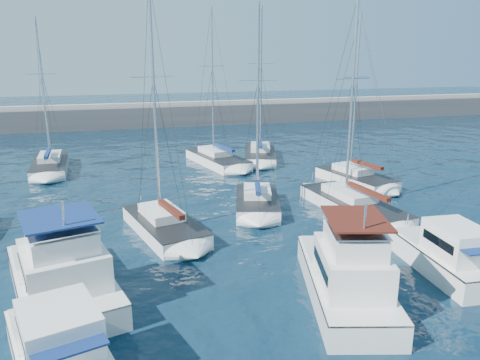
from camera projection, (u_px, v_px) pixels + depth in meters
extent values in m
plane|color=black|center=(240.00, 273.00, 23.74)|extent=(220.00, 220.00, 0.00)
cube|color=#424244|center=(151.00, 119.00, 71.84)|extent=(160.00, 6.00, 4.00)
cube|color=gray|center=(150.00, 104.00, 71.26)|extent=(160.00, 1.20, 0.50)
cube|color=white|center=(60.00, 360.00, 16.42)|extent=(4.35, 6.61, 1.60)
cube|color=#262628|center=(57.00, 342.00, 16.22)|extent=(4.40, 6.62, 0.08)
cube|color=white|center=(59.00, 330.00, 15.39)|extent=(3.03, 3.36, 1.60)
cube|color=black|center=(59.00, 328.00, 15.37)|extent=(2.92, 2.83, 0.45)
cube|color=navy|center=(66.00, 340.00, 14.40)|extent=(2.63, 2.40, 0.07)
cube|color=silver|center=(63.00, 288.00, 21.47)|extent=(5.90, 9.39, 1.60)
cube|color=#262628|center=(61.00, 273.00, 21.27)|extent=(5.97, 9.41, 0.08)
cube|color=silver|center=(64.00, 265.00, 20.16)|extent=(4.17, 4.72, 1.60)
cube|color=black|center=(63.00, 263.00, 20.14)|extent=(4.03, 3.96, 0.45)
cube|color=silver|center=(62.00, 239.00, 19.66)|extent=(3.23, 3.39, 0.90)
cube|color=navy|center=(59.00, 217.00, 19.40)|extent=(3.65, 3.86, 0.08)
cube|color=silver|center=(344.00, 288.00, 21.44)|extent=(5.24, 9.18, 1.60)
cube|color=#262628|center=(345.00, 273.00, 21.24)|extent=(5.30, 9.19, 0.08)
cube|color=silver|center=(352.00, 266.00, 20.00)|extent=(3.60, 4.56, 1.60)
cube|color=black|center=(352.00, 265.00, 19.97)|extent=(3.44, 3.80, 0.45)
cube|color=silver|center=(355.00, 241.00, 19.47)|extent=(2.77, 3.26, 0.90)
cube|color=#42150D|center=(356.00, 219.00, 19.21)|extent=(3.13, 3.72, 0.08)
cube|color=white|center=(443.00, 265.00, 23.82)|extent=(2.89, 6.68, 1.60)
cube|color=#262628|center=(445.00, 251.00, 23.62)|extent=(2.94, 6.69, 0.08)
cube|color=white|center=(457.00, 241.00, 22.65)|extent=(2.28, 3.16, 1.60)
cube|color=black|center=(457.00, 240.00, 22.62)|extent=(2.28, 2.56, 0.45)
cube|color=navy|center=(474.00, 245.00, 21.44)|extent=(2.09, 2.12, 0.07)
cube|color=white|center=(165.00, 229.00, 28.90)|extent=(4.77, 8.08, 1.30)
cube|color=#262628|center=(164.00, 219.00, 28.73)|extent=(4.83, 8.10, 0.06)
cube|color=white|center=(161.00, 212.00, 29.04)|extent=(2.71, 3.69, 0.55)
cylinder|color=silver|center=(154.00, 100.00, 27.46)|extent=(0.18, 0.18, 13.39)
cylinder|color=silver|center=(170.00, 211.00, 27.55)|extent=(1.05, 3.70, 0.12)
cube|color=#42150D|center=(171.00, 209.00, 27.42)|extent=(1.18, 3.39, 0.28)
cube|color=silver|center=(257.00, 206.00, 33.28)|extent=(4.54, 7.01, 1.30)
cube|color=#262628|center=(257.00, 197.00, 33.11)|extent=(4.59, 7.02, 0.06)
cube|color=silver|center=(257.00, 191.00, 33.42)|extent=(2.58, 3.23, 0.55)
cylinder|color=silver|center=(258.00, 99.00, 31.93)|extent=(0.18, 0.18, 12.63)
cylinder|color=silver|center=(258.00, 189.00, 31.95)|extent=(0.99, 3.14, 0.12)
cube|color=navy|center=(258.00, 188.00, 31.81)|extent=(1.12, 2.90, 0.28)
cube|color=silver|center=(353.00, 208.00, 32.75)|extent=(4.18, 9.68, 1.30)
cube|color=#262628|center=(354.00, 200.00, 32.58)|extent=(4.24, 9.69, 0.06)
cube|color=silver|center=(349.00, 193.00, 33.02)|extent=(2.48, 4.31, 0.55)
cylinder|color=silver|center=(352.00, 98.00, 31.59)|extent=(0.18, 0.18, 12.85)
cylinder|color=silver|center=(367.00, 193.00, 31.09)|extent=(0.67, 4.67, 0.12)
cube|color=#42150D|center=(368.00, 191.00, 30.96)|extent=(0.84, 4.23, 0.28)
cube|color=silver|center=(356.00, 181.00, 39.77)|extent=(4.64, 7.82, 1.30)
cube|color=#262628|center=(356.00, 174.00, 39.60)|extent=(4.70, 7.84, 0.06)
cube|color=silver|center=(353.00, 169.00, 39.90)|extent=(2.65, 3.57, 0.55)
cylinder|color=silver|center=(356.00, 93.00, 38.45)|extent=(0.18, 0.18, 12.40)
cylinder|color=silver|center=(366.00, 166.00, 38.45)|extent=(0.98, 3.59, 0.12)
cube|color=#42150D|center=(367.00, 165.00, 38.32)|extent=(1.12, 3.28, 0.28)
cube|color=silver|center=(51.00, 168.00, 44.32)|extent=(3.31, 8.82, 1.30)
cube|color=#262628|center=(50.00, 161.00, 44.15)|extent=(3.37, 8.83, 0.06)
cube|color=silver|center=(50.00, 157.00, 44.57)|extent=(2.09, 3.88, 0.55)
cylinder|color=silver|center=(43.00, 88.00, 43.17)|extent=(0.18, 0.18, 12.49)
cylinder|color=silver|center=(48.00, 155.00, 42.72)|extent=(0.28, 4.36, 0.12)
cube|color=navy|center=(48.00, 153.00, 42.59)|extent=(0.49, 3.93, 0.28)
cube|color=white|center=(217.00, 161.00, 46.82)|extent=(5.11, 9.26, 1.30)
cube|color=#262628|center=(217.00, 155.00, 46.65)|extent=(5.17, 9.27, 0.06)
cube|color=white|center=(215.00, 151.00, 47.03)|extent=(2.88, 4.21, 0.55)
cylinder|color=silver|center=(212.00, 80.00, 45.47)|extent=(0.18, 0.18, 13.56)
cylinder|color=silver|center=(223.00, 149.00, 45.32)|extent=(1.17, 4.29, 0.12)
cube|color=navy|center=(224.00, 148.00, 45.19)|extent=(1.28, 3.92, 0.28)
cube|color=silver|center=(260.00, 157.00, 48.83)|extent=(5.25, 8.60, 1.30)
cube|color=#262628|center=(260.00, 151.00, 48.66)|extent=(5.30, 8.61, 0.06)
cube|color=silver|center=(260.00, 147.00, 49.06)|extent=(2.90, 3.95, 0.55)
cylinder|color=silver|center=(261.00, 78.00, 47.47)|extent=(0.18, 0.18, 13.86)
cylinder|color=silver|center=(260.00, 145.00, 47.27)|extent=(1.30, 3.89, 0.12)
cube|color=navy|center=(260.00, 144.00, 47.13)|extent=(1.41, 3.57, 0.28)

